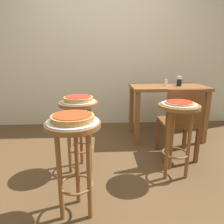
{
  "coord_description": "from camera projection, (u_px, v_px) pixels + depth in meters",
  "views": [
    {
      "loc": [
        -0.09,
        -2.01,
        1.21
      ],
      "look_at": [
        0.02,
        -0.08,
        0.67
      ],
      "focal_mm": 33.49,
      "sensor_mm": 36.0,
      "label": 1
    }
  ],
  "objects": [
    {
      "name": "condiment_shaker",
      "position": [
        166.0,
        82.0,
        2.97
      ],
      "size": [
        0.04,
        0.04,
        0.09
      ],
      "primitive_type": "cylinder",
      "color": "white",
      "rests_on": "dining_table"
    },
    {
      "name": "serving_plate_foreground",
      "position": [
        73.0,
        122.0,
        1.46
      ],
      "size": [
        0.36,
        0.36,
        0.01
      ],
      "primitive_type": "cylinder",
      "color": "silver",
      "rests_on": "stool_foreground"
    },
    {
      "name": "wooden_chair",
      "position": [
        180.0,
        121.0,
        2.4
      ],
      "size": [
        0.41,
        0.41,
        0.85
      ],
      "color": "brown",
      "rests_on": "ground_plane"
    },
    {
      "name": "cup_near_edge",
      "position": [
        179.0,
        83.0,
        2.91
      ],
      "size": [
        0.07,
        0.07,
        0.1
      ],
      "primitive_type": "cylinder",
      "color": "black",
      "rests_on": "dining_table"
    },
    {
      "name": "serving_plate_middle",
      "position": [
        179.0,
        104.0,
        1.97
      ],
      "size": [
        0.33,
        0.33,
        0.01
      ],
      "primitive_type": "cylinder",
      "color": "silver",
      "rests_on": "stool_middle"
    },
    {
      "name": "dining_table",
      "position": [
        167.0,
        95.0,
        3.0
      ],
      "size": [
        1.05,
        0.61,
        0.78
      ],
      "color": "brown",
      "rests_on": "ground_plane"
    },
    {
      "name": "pizza_leftside",
      "position": [
        78.0,
        99.0,
        2.07
      ],
      "size": [
        0.29,
        0.29,
        0.05
      ],
      "color": "tan",
      "rests_on": "serving_plate_leftside"
    },
    {
      "name": "stool_middle",
      "position": [
        178.0,
        124.0,
        2.02
      ],
      "size": [
        0.39,
        0.39,
        0.75
      ],
      "color": "brown",
      "rests_on": "ground_plane"
    },
    {
      "name": "cup_far_edge",
      "position": [
        179.0,
        80.0,
        3.07
      ],
      "size": [
        0.07,
        0.07,
        0.12
      ],
      "primitive_type": "cylinder",
      "color": "silver",
      "rests_on": "dining_table"
    },
    {
      "name": "serving_plate_leftside",
      "position": [
        78.0,
        101.0,
        2.08
      ],
      "size": [
        0.34,
        0.34,
        0.01
      ],
      "primitive_type": "cylinder",
      "color": "silver",
      "rests_on": "stool_leftside"
    },
    {
      "name": "back_wall",
      "position": [
        104.0,
        36.0,
        3.44
      ],
      "size": [
        6.0,
        0.1,
        3.0
      ],
      "primitive_type": "cube",
      "color": "beige",
      "rests_on": "ground_plane"
    },
    {
      "name": "stool_leftside",
      "position": [
        79.0,
        121.0,
        2.13
      ],
      "size": [
        0.39,
        0.39,
        0.75
      ],
      "color": "brown",
      "rests_on": "ground_plane"
    },
    {
      "name": "pizza_foreground",
      "position": [
        73.0,
        118.0,
        1.45
      ],
      "size": [
        0.3,
        0.3,
        0.05
      ],
      "color": "#B78442",
      "rests_on": "serving_plate_foreground"
    },
    {
      "name": "ground_plane",
      "position": [
        109.0,
        170.0,
        2.26
      ],
      "size": [
        6.0,
        6.0,
        0.0
      ],
      "primitive_type": "plane",
      "color": "brown"
    },
    {
      "name": "pizza_middle",
      "position": [
        179.0,
        102.0,
        1.96
      ],
      "size": [
        0.27,
        0.27,
        0.02
      ],
      "color": "tan",
      "rests_on": "serving_plate_middle"
    },
    {
      "name": "stool_foreground",
      "position": [
        74.0,
        148.0,
        1.51
      ],
      "size": [
        0.39,
        0.39,
        0.75
      ],
      "color": "brown",
      "rests_on": "ground_plane"
    }
  ]
}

